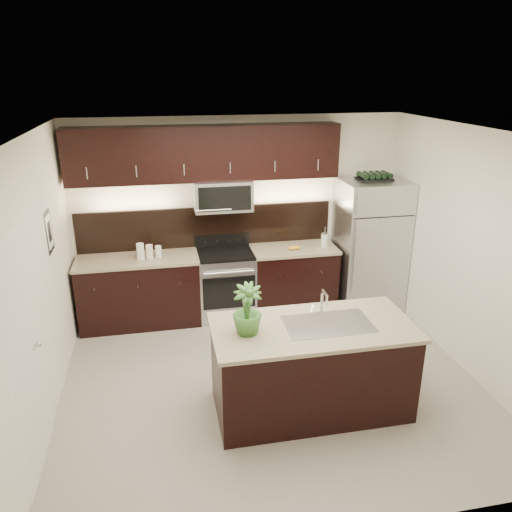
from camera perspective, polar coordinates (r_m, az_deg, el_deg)
The scene contains 12 objects.
ground at distance 5.73m, azimuth 1.64°, elevation -14.06°, with size 4.50×4.50×0.00m, color gray.
room_walls at distance 4.91m, azimuth 0.68°, elevation 2.05°, with size 4.52×4.02×2.71m.
counter_run at distance 6.90m, azimuth -5.15°, elevation -3.33°, with size 3.51×0.65×0.94m.
upper_fixtures at distance 6.55m, azimuth -5.53°, elevation 10.68°, with size 3.49×0.40×1.66m.
island at distance 5.12m, azimuth 6.33°, elevation -12.52°, with size 1.96×0.96×0.94m.
sink_faucet at distance 4.92m, azimuth 8.20°, elevation -7.50°, with size 0.84×0.50×0.28m.
refrigerator at distance 7.23m, azimuth 12.76°, elevation 1.27°, with size 0.89×0.81×1.85m, color #B2B2B7.
wine_rack at distance 6.98m, azimuth 13.39°, elevation 8.85°, with size 0.46×0.28×0.11m.
plant at distance 4.61m, azimuth -1.02°, elevation -6.13°, with size 0.27×0.27×0.49m, color #366628.
canisters at distance 6.63m, azimuth -12.32°, elevation 0.51°, with size 0.32×0.13×0.21m.
french_press at distance 6.97m, azimuth 7.83°, elevation 1.88°, with size 0.10×0.10×0.28m.
bananas at distance 6.83m, azimuth 3.97°, elevation 0.94°, with size 0.17×0.13×0.05m, color #C28E1B.
Camera 1 is at (-1.08, -4.59, 3.25)m, focal length 35.00 mm.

